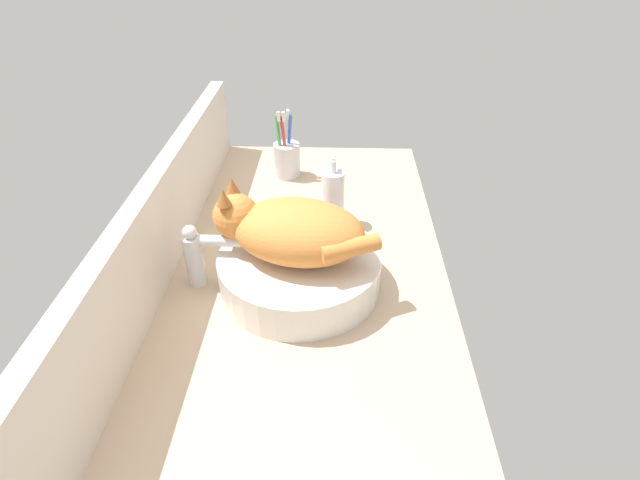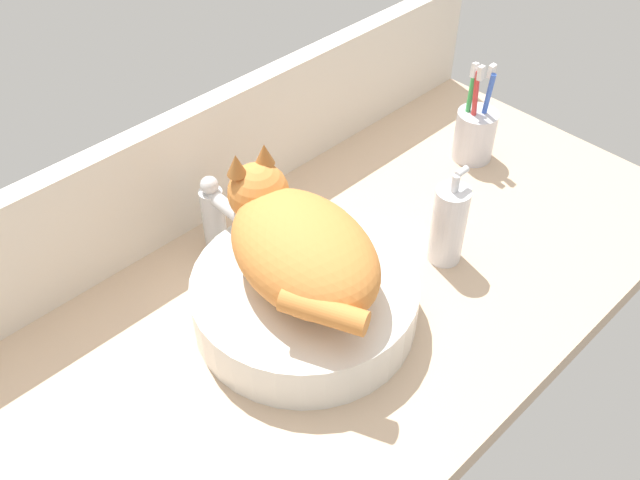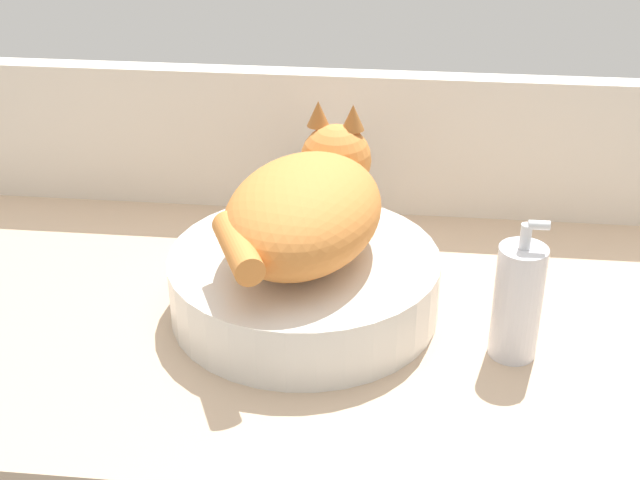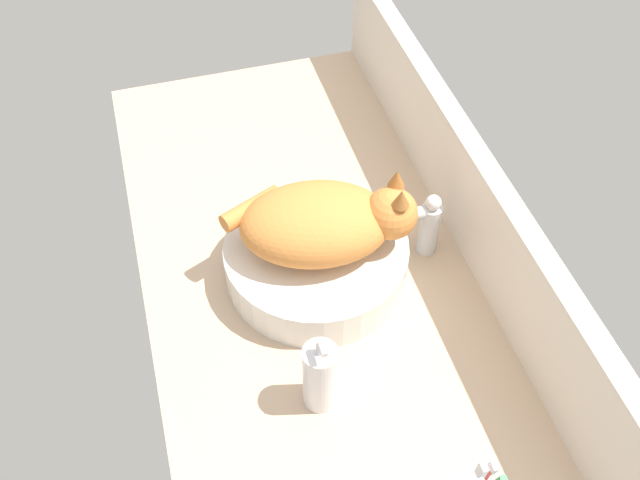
# 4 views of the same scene
# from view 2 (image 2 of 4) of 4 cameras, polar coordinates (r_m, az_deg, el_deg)

# --- Properties ---
(ground_plane) EXTENTS (1.30, 0.60, 0.04)m
(ground_plane) POSITION_cam_2_polar(r_m,az_deg,el_deg) (1.06, -0.16, -6.12)
(ground_plane) COLOR tan
(backsplash_panel) EXTENTS (1.30, 0.04, 0.20)m
(backsplash_panel) POSITION_cam_2_polar(r_m,az_deg,el_deg) (1.14, -10.19, 5.77)
(backsplash_panel) COLOR silver
(backsplash_panel) RESTS_ON ground_plane
(sink_basin) EXTENTS (0.32, 0.32, 0.07)m
(sink_basin) POSITION_cam_2_polar(r_m,az_deg,el_deg) (1.00, -1.32, -4.66)
(sink_basin) COLOR silver
(sink_basin) RESTS_ON ground_plane
(cat) EXTENTS (0.21, 0.31, 0.14)m
(cat) POSITION_cam_2_polar(r_m,az_deg,el_deg) (0.94, -1.90, -0.28)
(cat) COLOR orange
(cat) RESTS_ON sink_basin
(faucet) EXTENTS (0.04, 0.12, 0.14)m
(faucet) POSITION_cam_2_polar(r_m,az_deg,el_deg) (1.09, -8.22, 2.08)
(faucet) COLOR silver
(faucet) RESTS_ON ground_plane
(soap_dispenser) EXTENTS (0.05, 0.05, 0.17)m
(soap_dispenser) POSITION_cam_2_polar(r_m,az_deg,el_deg) (1.08, 10.25, 1.23)
(soap_dispenser) COLOR silver
(soap_dispenser) RESTS_ON ground_plane
(toothbrush_cup) EXTENTS (0.07, 0.07, 0.19)m
(toothbrush_cup) POSITION_cam_2_polar(r_m,az_deg,el_deg) (1.31, 12.27, 8.37)
(toothbrush_cup) COLOR silver
(toothbrush_cup) RESTS_ON ground_plane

